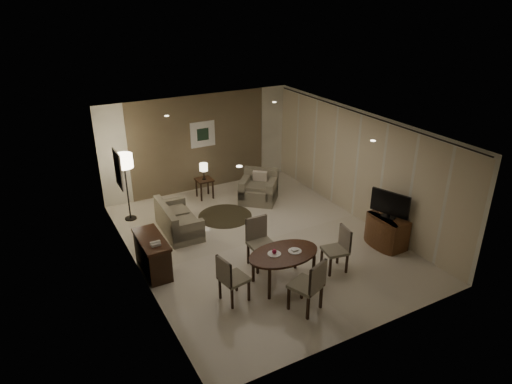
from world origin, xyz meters
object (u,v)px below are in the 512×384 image
console_desk (153,255)px  chair_near (306,285)px  tv_cabinet (387,231)px  side_table (205,188)px  chair_right (335,250)px  sofa (179,218)px  chair_far (262,244)px  armchair (258,187)px  chair_left (234,278)px  floor_lamp (127,188)px  dining_table (283,268)px

console_desk → chair_near: chair_near is taller
tv_cabinet → side_table: tv_cabinet is taller
chair_right → sofa: size_ratio=0.62×
chair_far → side_table: (0.29, 3.72, -0.24)m
side_table → chair_far: bearing=-94.5°
chair_right → chair_near: bearing=-49.5°
chair_near → chair_far: 1.58m
sofa → armchair: size_ratio=1.62×
chair_right → chair_far: bearing=-115.0°
chair_left → chair_right: bearing=-102.6°
tv_cabinet → armchair: 3.68m
chair_left → chair_right: chair_left is taller
console_desk → floor_lamp: (0.17, 2.52, 0.48)m
tv_cabinet → floor_lamp: 6.22m
tv_cabinet → chair_left: size_ratio=0.95×
tv_cabinet → dining_table: bearing=-177.5°
tv_cabinet → armchair: (-1.39, 3.40, 0.06)m
chair_near → chair_right: 1.44m
chair_far → sofa: chair_far is taller
chair_right → side_table: bearing=-159.2°
tv_cabinet → floor_lamp: (-4.72, 4.02, 0.51)m
tv_cabinet → chair_near: (-2.87, -0.99, 0.17)m
console_desk → floor_lamp: floor_lamp is taller
dining_table → side_table: 4.44m
chair_near → sofa: bearing=-96.6°
armchair → side_table: bearing=-176.2°
console_desk → chair_near: (2.02, -2.49, 0.14)m
sofa → chair_far: bearing=-154.0°
sofa → side_table: (1.28, 1.50, -0.08)m
armchair → chair_left: bearing=-83.6°
chair_far → armchair: chair_far is taller
sofa → chair_right: bearing=-142.1°
side_table → floor_lamp: 2.24m
tv_cabinet → dining_table: (-2.79, -0.12, -0.01)m
side_table → floor_lamp: bearing=-172.2°
dining_table → armchair: armchair is taller
side_table → chair_near: bearing=-93.2°
chair_far → console_desk: bearing=156.6°
dining_table → side_table: size_ratio=2.61×
chair_left → armchair: 4.32m
chair_near → side_table: 5.31m
chair_right → armchair: size_ratio=1.00×
console_desk → chair_far: chair_far is taller
chair_near → chair_far: bearing=-111.3°
armchair → floor_lamp: size_ratio=0.54×
tv_cabinet → sofa: (-3.86, 2.81, 0.00)m
chair_left → armchair: size_ratio=1.02×
dining_table → chair_left: size_ratio=1.51×
chair_near → chair_right: (1.23, 0.75, -0.05)m
chair_far → armchair: (1.48, 2.81, -0.11)m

